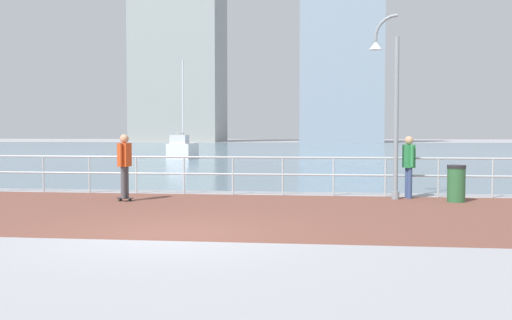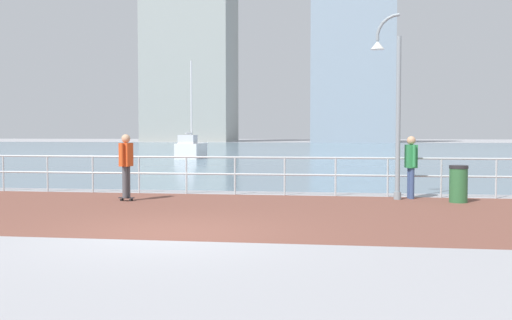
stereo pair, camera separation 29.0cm
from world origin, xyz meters
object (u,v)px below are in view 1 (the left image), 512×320
Objects in this scene: trash_bin at (456,183)px; sailboat_yellow at (183,149)px; bystander at (409,162)px; skateboarder at (125,161)px; lamppost at (390,97)px.

trash_bin is 27.53m from sailboat_yellow.
bystander is at bearing 146.76° from trash_bin.
skateboarder is 1.83× the size of trash_bin.
trash_bin is (1.07, -0.70, -0.50)m from bystander.
skateboarder is 7.40m from bystander.
skateboarder reaches higher than bystander.
sailboat_yellow reaches higher than trash_bin.
trash_bin is (8.31, 0.85, -0.55)m from skateboarder.
skateboarder is at bearing -79.26° from sailboat_yellow.
sailboat_yellow reaches higher than bystander.
skateboarder is at bearing -167.90° from bystander.
lamppost is 0.72× the size of sailboat_yellow.
sailboat_yellow is (-13.07, 24.24, 0.17)m from trash_bin.
lamppost is 1.79m from bystander.
sailboat_yellow is at bearing 100.74° from skateboarder.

